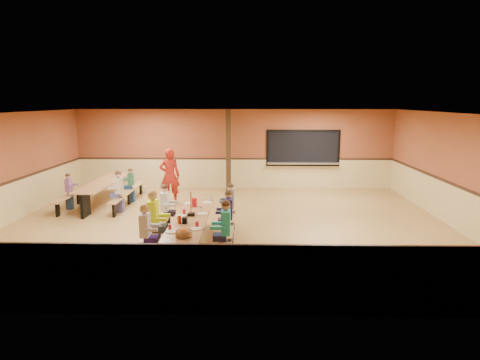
{
  "coord_description": "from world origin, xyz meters",
  "views": [
    {
      "loc": [
        0.57,
        -11.2,
        3.32
      ],
      "look_at": [
        0.31,
        0.43,
        1.15
      ],
      "focal_mm": 32.0,
      "sensor_mm": 36.0,
      "label": 1
    }
  ],
  "objects": [
    {
      "name": "structural_post",
      "position": [
        -0.2,
        4.4,
        1.5
      ],
      "size": [
        0.18,
        0.18,
        3.0
      ],
      "primitive_type": "cube",
      "color": "black",
      "rests_on": "ground"
    },
    {
      "name": "punch_pitcher",
      "position": [
        -0.79,
        -0.99,
        0.85
      ],
      "size": [
        0.16,
        0.16,
        0.22
      ],
      "primitive_type": "cylinder",
      "color": "red",
      "rests_on": "cafeteria_table_main"
    },
    {
      "name": "ground",
      "position": [
        0.0,
        0.0,
        0.0
      ],
      "size": [
        12.0,
        12.0,
        0.0
      ],
      "primitive_type": "plane",
      "color": "olive",
      "rests_on": "ground"
    },
    {
      "name": "seated_child_teal_right",
      "position": [
        0.09,
        -2.67,
        0.64
      ],
      "size": [
        0.4,
        0.33,
        1.28
      ],
      "primitive_type": null,
      "color": "teal",
      "rests_on": "ground"
    },
    {
      "name": "cafeteria_table_main",
      "position": [
        -0.74,
        -1.96,
        0.53
      ],
      "size": [
        1.91,
        3.7,
        0.74
      ],
      "color": "#9C6C3D",
      "rests_on": "ground"
    },
    {
      "name": "seated_child_navy_right",
      "position": [
        0.09,
        -1.46,
        0.62
      ],
      "size": [
        0.39,
        0.32,
        1.24
      ],
      "primitive_type": null,
      "color": "navy",
      "rests_on": "ground"
    },
    {
      "name": "seated_child_char_right",
      "position": [
        0.09,
        -0.41,
        0.6
      ],
      "size": [
        0.36,
        0.3,
        1.2
      ],
      "primitive_type": null,
      "color": "#484E52",
      "rests_on": "ground"
    },
    {
      "name": "seated_adult_yellow",
      "position": [
        -1.56,
        -2.07,
        0.68
      ],
      "size": [
        0.44,
        0.36,
        1.36
      ],
      "primitive_type": null,
      "color": "#DCFF15",
      "rests_on": "ground"
    },
    {
      "name": "seated_child_purple_sec",
      "position": [
        -4.99,
        1.56,
        0.55
      ],
      "size": [
        0.32,
        0.26,
        1.1
      ],
      "primitive_type": null,
      "color": "#794A79",
      "rests_on": "ground"
    },
    {
      "name": "place_settings",
      "position": [
        -0.74,
        -1.96,
        0.8
      ],
      "size": [
        0.65,
        3.3,
        0.11
      ],
      "primitive_type": null,
      "color": "beige",
      "rests_on": "cafeteria_table_main"
    },
    {
      "name": "condiment_mustard",
      "position": [
        -0.94,
        -2.42,
        0.82
      ],
      "size": [
        0.06,
        0.06,
        0.17
      ],
      "primitive_type": "cylinder",
      "color": "yellow",
      "rests_on": "cafeteria_table_main"
    },
    {
      "name": "chip_bowl",
      "position": [
        -0.68,
        -3.36,
        0.81
      ],
      "size": [
        0.32,
        0.32,
        0.15
      ],
      "primitive_type": null,
      "color": "orange",
      "rests_on": "cafeteria_table_main"
    },
    {
      "name": "room_envelope",
      "position": [
        0.0,
        0.0,
        0.69
      ],
      "size": [
        12.04,
        10.04,
        3.02
      ],
      "color": "brown",
      "rests_on": "ground"
    },
    {
      "name": "standing_woman",
      "position": [
        -2.02,
        2.45,
        0.9
      ],
      "size": [
        0.7,
        0.5,
        1.8
      ],
      "primitive_type": "imported",
      "rotation": [
        0.0,
        0.0,
        3.25
      ],
      "color": "#A41D12",
      "rests_on": "ground"
    },
    {
      "name": "table_paddle",
      "position": [
        -0.75,
        -1.82,
        0.88
      ],
      "size": [
        0.16,
        0.16,
        0.56
      ],
      "color": "black",
      "rests_on": "cafeteria_table_main"
    },
    {
      "name": "seated_child_white_left",
      "position": [
        -1.56,
        -2.83,
        0.62
      ],
      "size": [
        0.38,
        0.31,
        1.23
      ],
      "primitive_type": null,
      "color": "silver",
      "rests_on": "ground"
    },
    {
      "name": "condiment_ketchup",
      "position": [
        -0.9,
        -2.46,
        0.82
      ],
      "size": [
        0.06,
        0.06,
        0.17
      ],
      "primitive_type": "cylinder",
      "color": "#B2140F",
      "rests_on": "cafeteria_table_main"
    },
    {
      "name": "napkin_dispenser",
      "position": [
        -0.8,
        -2.43,
        0.8
      ],
      "size": [
        0.1,
        0.14,
        0.13
      ],
      "primitive_type": "cube",
      "color": "black",
      "rests_on": "cafeteria_table_main"
    },
    {
      "name": "seated_child_tan_sec",
      "position": [
        -3.34,
        1.26,
        0.62
      ],
      "size": [
        0.38,
        0.31,
        1.24
      ],
      "primitive_type": null,
      "color": "#B1A38F",
      "rests_on": "ground"
    },
    {
      "name": "seated_child_grey_left",
      "position": [
        -1.56,
        -0.76,
        0.62
      ],
      "size": [
        0.38,
        0.31,
        1.24
      ],
      "primitive_type": null,
      "color": "silver",
      "rests_on": "ground"
    },
    {
      "name": "cafeteria_table_second",
      "position": [
        -4.16,
        2.25,
        0.53
      ],
      "size": [
        1.91,
        3.7,
        0.74
      ],
      "color": "#9C6C3D",
      "rests_on": "ground"
    },
    {
      "name": "kitchen_pass_through",
      "position": [
        2.6,
        4.96,
        1.49
      ],
      "size": [
        2.78,
        0.28,
        1.38
      ],
      "color": "black",
      "rests_on": "ground"
    },
    {
      "name": "seated_child_green_sec",
      "position": [
        -3.34,
        2.57,
        0.56
      ],
      "size": [
        0.32,
        0.26,
        1.12
      ],
      "primitive_type": null,
      "color": "#2B6344",
      "rests_on": "ground"
    }
  ]
}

